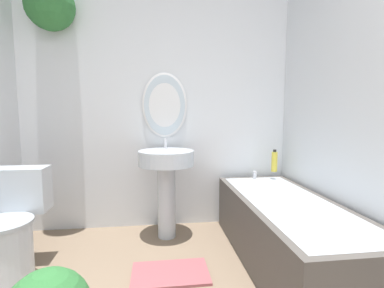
# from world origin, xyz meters

# --- Properties ---
(wall_back) EXTENTS (2.73, 0.42, 2.40)m
(wall_back) POSITION_xyz_m (-0.15, 2.53, 1.34)
(wall_back) COLOR silver
(wall_back) RESTS_ON ground_plane
(wall_right) EXTENTS (0.06, 2.65, 2.40)m
(wall_right) POSITION_xyz_m (1.34, 1.26, 1.20)
(wall_right) COLOR silver
(wall_right) RESTS_ON ground_plane
(toilet) EXTENTS (0.40, 0.56, 0.74)m
(toilet) POSITION_xyz_m (-1.05, 1.72, 0.34)
(toilet) COLOR silver
(toilet) RESTS_ON ground_plane
(pedestal_sink) EXTENTS (0.50, 0.50, 0.91)m
(pedestal_sink) POSITION_xyz_m (0.06, 2.24, 0.60)
(pedestal_sink) COLOR silver
(pedestal_sink) RESTS_ON ground_plane
(bathtub) EXTENTS (0.68, 1.66, 0.57)m
(bathtub) POSITION_xyz_m (0.95, 1.65, 0.26)
(bathtub) COLOR #4C4742
(bathtub) RESTS_ON ground_plane
(shampoo_bottle) EXTENTS (0.06, 0.06, 0.22)m
(shampoo_bottle) POSITION_xyz_m (1.14, 2.35, 0.67)
(shampoo_bottle) COLOR gold
(shampoo_bottle) RESTS_ON bathtub
(bath_mat) EXTENTS (0.55, 0.34, 0.02)m
(bath_mat) POSITION_xyz_m (0.06, 1.61, 0.01)
(bath_mat) COLOR #934C51
(bath_mat) RESTS_ON ground_plane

